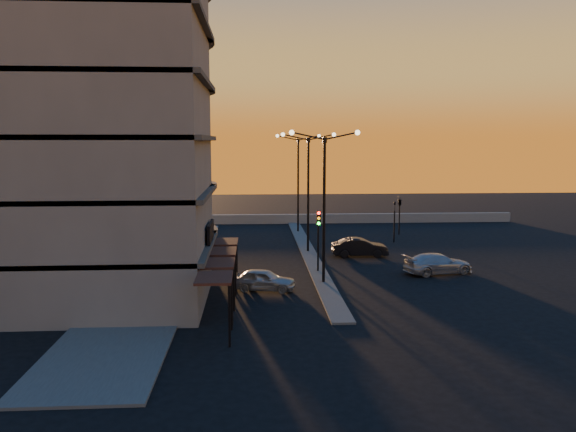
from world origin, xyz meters
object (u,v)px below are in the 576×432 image
(streetlamp_mid, at_px, (308,183))
(traffic_light_main, at_px, (318,231))
(car_hatchback, at_px, (264,280))
(car_wagon, at_px, (438,264))
(car_sedan, at_px, (360,247))

(streetlamp_mid, height_order, traffic_light_main, streetlamp_mid)
(car_hatchback, distance_m, car_wagon, 12.30)
(car_wagon, bearing_deg, car_hatchback, 94.42)
(traffic_light_main, height_order, car_wagon, traffic_light_main)
(car_hatchback, xyz_separation_m, car_wagon, (11.76, 3.58, 0.04))
(streetlamp_mid, relative_size, car_sedan, 2.22)
(streetlamp_mid, xyz_separation_m, car_sedan, (3.84, -1.85, -4.89))
(traffic_light_main, distance_m, car_hatchback, 6.11)
(car_hatchback, bearing_deg, streetlamp_mid, -6.16)
(traffic_light_main, relative_size, car_sedan, 0.99)
(car_wagon, bearing_deg, traffic_light_main, 72.60)
(streetlamp_mid, height_order, car_hatchback, streetlamp_mid)
(streetlamp_mid, height_order, car_sedan, streetlamp_mid)
(traffic_light_main, xyz_separation_m, car_sedan, (3.84, 5.28, -2.18))
(traffic_light_main, bearing_deg, car_wagon, -4.90)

